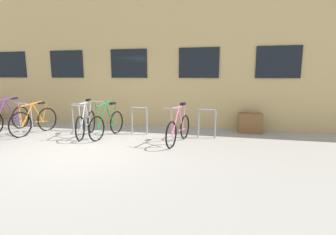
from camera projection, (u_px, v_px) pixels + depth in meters
ground_plane at (81, 151)px, 5.92m from camera, size 42.00×42.00×0.00m
storefront_building at (156, 64)px, 12.09m from camera, size 28.00×7.28×4.57m
bike_rack at (108, 117)px, 7.71m from camera, size 6.52×0.05×0.82m
bicycle_green at (107, 123)px, 7.22m from camera, size 0.44×1.68×1.09m
bicycle_orange at (35, 121)px, 7.58m from camera, size 0.44×1.69×1.01m
bicycle_pink at (179, 129)px, 6.56m from camera, size 0.47×1.67×1.05m
bicycle_silver at (86, 123)px, 7.28m from camera, size 0.52×1.67×1.07m
bicycle_purple at (7, 119)px, 7.86m from camera, size 0.44×1.83×1.11m
planter_box at (250, 123)px, 7.74m from camera, size 0.70×0.44×0.60m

